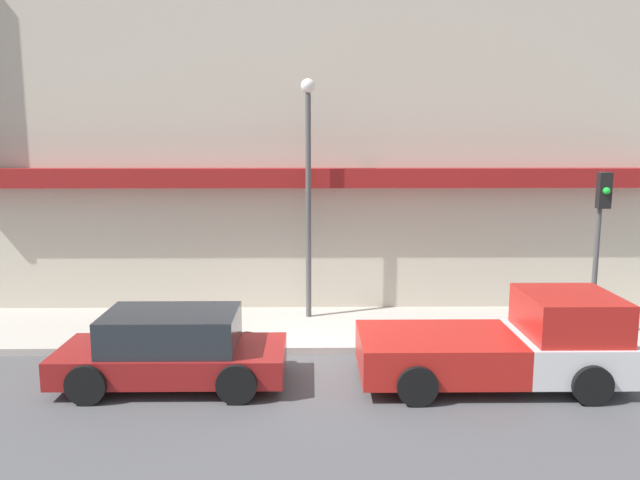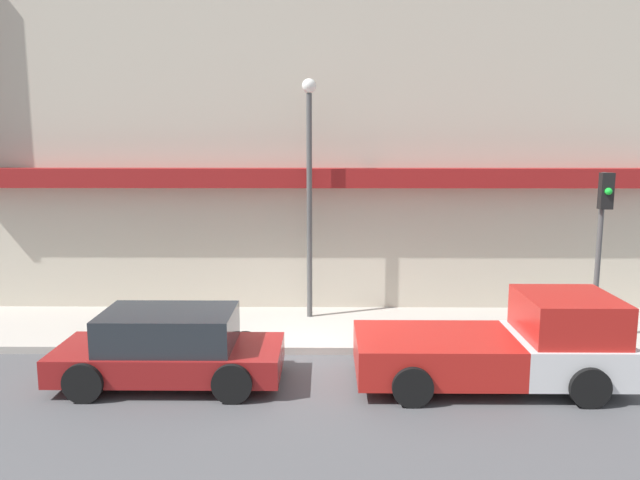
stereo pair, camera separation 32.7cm
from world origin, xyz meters
name	(u,v)px [view 2 (the right image)]	position (x,y,z in m)	size (l,w,h in m)	color
ground_plane	(305,355)	(0.00, 0.00, 0.00)	(80.00, 80.00, 0.00)	#4C4C4F
sidewalk	(307,328)	(0.00, 1.70, 0.08)	(36.00, 3.39, 0.17)	#ADA89E
building	(309,105)	(-0.01, 4.88, 5.69)	(19.80, 3.80, 11.41)	#BCB29E
pickup_truck	(506,345)	(3.95, -1.63, 0.79)	(5.07, 2.30, 1.79)	silver
parked_car	(170,348)	(-2.58, -1.63, 0.72)	(4.36, 2.05, 1.45)	maroon
fire_hydrant	(162,323)	(-3.37, 0.81, 0.48)	(0.20, 0.20, 0.62)	yellow
street_lamp	(309,173)	(0.04, 2.50, 3.90)	(0.36, 0.36, 6.04)	#4C4C4C
traffic_light	(602,227)	(6.62, 0.59, 2.80)	(0.28, 0.42, 3.84)	#4C4C4C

